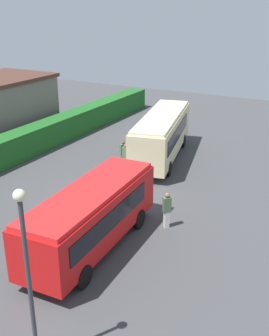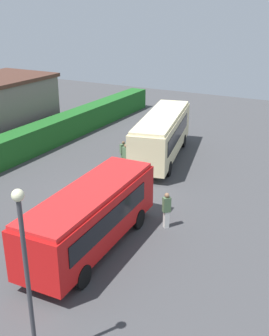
{
  "view_description": "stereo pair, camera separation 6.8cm",
  "coord_description": "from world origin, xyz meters",
  "px_view_note": "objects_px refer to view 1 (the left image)",
  "views": [
    {
      "loc": [
        -18.22,
        -11.63,
        10.78
      ],
      "look_at": [
        1.91,
        -0.77,
        1.64
      ],
      "focal_mm": 44.43,
      "sensor_mm": 36.0,
      "label": 1
    },
    {
      "loc": [
        -18.18,
        -11.69,
        10.78
      ],
      "look_at": [
        1.91,
        -0.77,
        1.64
      ],
      "focal_mm": 44.43,
      "sensor_mm": 36.0,
      "label": 2
    }
  ],
  "objects_px": {
    "bus_red": "(92,215)",
    "person_center": "(126,156)",
    "person_left": "(167,209)",
    "lamppost": "(27,263)",
    "person_right": "(123,152)",
    "bus_cream": "(162,134)"
  },
  "relations": [
    {
      "from": "bus_red",
      "to": "person_center",
      "type": "xyz_separation_m",
      "value": [
        9.51,
        3.6,
        -0.82
      ]
    },
    {
      "from": "person_left",
      "to": "lamppost",
      "type": "xyz_separation_m",
      "value": [
        -9.88,
        0.05,
        2.74
      ]
    },
    {
      "from": "person_left",
      "to": "lamppost",
      "type": "relative_size",
      "value": 0.32
    },
    {
      "from": "bus_red",
      "to": "person_left",
      "type": "distance_m",
      "value": 4.14
    },
    {
      "from": "person_left",
      "to": "person_center",
      "type": "bearing_deg",
      "value": -3.75
    },
    {
      "from": "person_left",
      "to": "person_right",
      "type": "distance_m",
      "value": 9.55
    },
    {
      "from": "bus_cream",
      "to": "person_center",
      "type": "relative_size",
      "value": 5.75
    },
    {
      "from": "person_center",
      "to": "person_right",
      "type": "distance_m",
      "value": 1.1
    },
    {
      "from": "bus_red",
      "to": "bus_cream",
      "type": "height_order",
      "value": "bus_cream"
    },
    {
      "from": "person_center",
      "to": "person_right",
      "type": "xyz_separation_m",
      "value": [
        0.86,
        0.68,
        -0.08
      ]
    },
    {
      "from": "bus_red",
      "to": "person_center",
      "type": "relative_size",
      "value": 4.93
    },
    {
      "from": "bus_cream",
      "to": "person_right",
      "type": "height_order",
      "value": "bus_cream"
    },
    {
      "from": "bus_red",
      "to": "person_right",
      "type": "distance_m",
      "value": 11.25
    },
    {
      "from": "person_left",
      "to": "person_center",
      "type": "xyz_separation_m",
      "value": [
        6.1,
        5.85,
        -0.11
      ]
    },
    {
      "from": "person_center",
      "to": "person_right",
      "type": "height_order",
      "value": "person_center"
    },
    {
      "from": "bus_red",
      "to": "lamppost",
      "type": "height_order",
      "value": "lamppost"
    },
    {
      "from": "bus_cream",
      "to": "person_center",
      "type": "height_order",
      "value": "bus_cream"
    },
    {
      "from": "bus_red",
      "to": "person_right",
      "type": "height_order",
      "value": "bus_red"
    },
    {
      "from": "person_right",
      "to": "lamppost",
      "type": "distance_m",
      "value": 18.28
    },
    {
      "from": "bus_cream",
      "to": "person_left",
      "type": "relative_size",
      "value": 5.29
    },
    {
      "from": "bus_red",
      "to": "lamppost",
      "type": "relative_size",
      "value": 1.44
    },
    {
      "from": "bus_cream",
      "to": "bus_red",
      "type": "bearing_deg",
      "value": 177.19
    }
  ]
}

